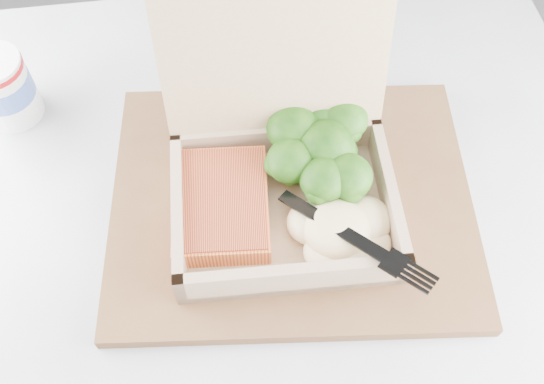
% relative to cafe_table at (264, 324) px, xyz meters
% --- Properties ---
extents(floor, '(4.00, 4.00, 0.00)m').
position_rel_cafe_table_xyz_m(floor, '(-0.35, 0.00, -0.54)').
color(floor, gray).
rests_on(floor, ground).
extents(cafe_table, '(1.01, 1.01, 0.72)m').
position_rel_cafe_table_xyz_m(cafe_table, '(0.00, 0.00, 0.00)').
color(cafe_table, black).
rests_on(cafe_table, floor).
extents(serving_tray, '(0.42, 0.37, 0.02)m').
position_rel_cafe_table_xyz_m(serving_tray, '(0.01, 0.06, 0.19)').
color(serving_tray, brown).
rests_on(serving_tray, cafe_table).
extents(takeout_container, '(0.26, 0.26, 0.20)m').
position_rel_cafe_table_xyz_m(takeout_container, '(0.00, 0.07, 0.25)').
color(takeout_container, tan).
rests_on(takeout_container, serving_tray).
extents(salmon_fillet, '(0.12, 0.14, 0.02)m').
position_rel_cafe_table_xyz_m(salmon_fillet, '(-0.05, 0.03, 0.22)').
color(salmon_fillet, orange).
rests_on(salmon_fillet, takeout_container).
extents(broccoli_pile, '(0.13, 0.13, 0.05)m').
position_rel_cafe_table_xyz_m(broccoli_pile, '(0.04, 0.10, 0.23)').
color(broccoli_pile, '#346A17').
rests_on(broccoli_pile, takeout_container).
extents(mashed_potatoes, '(0.10, 0.09, 0.03)m').
position_rel_cafe_table_xyz_m(mashed_potatoes, '(0.06, 0.02, 0.23)').
color(mashed_potatoes, beige).
rests_on(mashed_potatoes, takeout_container).
extents(plastic_fork, '(0.15, 0.09, 0.02)m').
position_rel_cafe_table_xyz_m(plastic_fork, '(0.04, 0.03, 0.24)').
color(plastic_fork, black).
rests_on(plastic_fork, mashed_potatoes).
extents(paper_cup, '(0.06, 0.06, 0.08)m').
position_rel_cafe_table_xyz_m(paper_cup, '(-0.31, 0.11, 0.23)').
color(paper_cup, white).
rests_on(paper_cup, cafe_table).
extents(receipt, '(0.11, 0.15, 0.00)m').
position_rel_cafe_table_xyz_m(receipt, '(-0.07, 0.26, 0.19)').
color(receipt, white).
rests_on(receipt, cafe_table).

